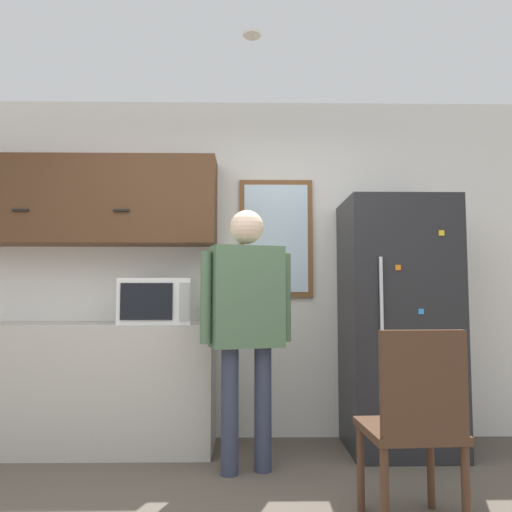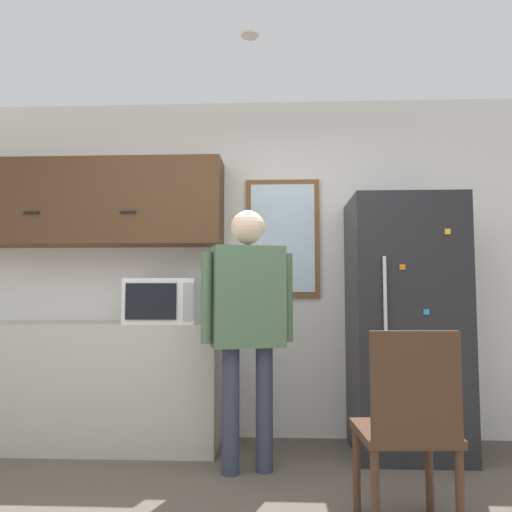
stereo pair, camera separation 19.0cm
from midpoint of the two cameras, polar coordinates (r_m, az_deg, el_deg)
back_wall at (r=4.05m, az=-1.06°, el=-1.16°), size 6.00×0.06×2.70m
counter at (r=4.03m, az=-18.35°, el=-13.70°), size 2.11×0.57×0.91m
upper_cabinets at (r=4.14m, az=-17.31°, el=5.78°), size 2.11×0.36×0.67m
microwave at (r=3.72m, az=-9.05°, el=-5.10°), size 0.51×0.40×0.32m
person at (r=3.23m, az=0.74°, el=-6.18°), size 0.58×0.34×1.67m
refrigerator at (r=3.80m, az=18.03°, el=-7.39°), size 0.77×0.70×1.82m
chair at (r=2.57m, az=19.17°, el=-17.41°), size 0.46×0.46×0.96m
window at (r=4.02m, az=4.42°, el=2.06°), size 0.59×0.05×0.95m
ceiling_light at (r=3.28m, az=1.09°, el=23.97°), size 0.11×0.11×0.01m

